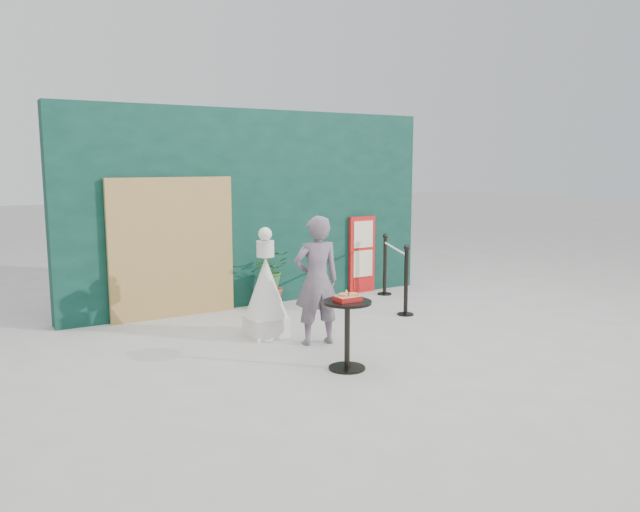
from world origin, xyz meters
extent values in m
plane|color=#ADAAA5|center=(0.00, 0.00, 0.00)|extent=(60.00, 60.00, 0.00)
cube|color=black|center=(0.00, 3.15, 1.50)|extent=(6.00, 0.30, 3.00)
cube|color=tan|center=(-1.40, 2.94, 1.00)|extent=(1.80, 0.08, 2.00)
imported|color=slate|center=(-0.34, 0.71, 0.79)|extent=(0.63, 0.48, 1.58)
cube|color=red|center=(1.90, 2.96, 0.65)|extent=(0.50, 0.06, 1.30)
cube|color=beige|center=(1.90, 2.92, 1.00)|extent=(0.38, 0.02, 0.45)
cube|color=beige|center=(1.90, 2.92, 0.50)|extent=(0.38, 0.02, 0.45)
cube|color=red|center=(1.90, 2.92, 0.15)|extent=(0.38, 0.02, 0.18)
cube|color=white|center=(-0.71, 1.35, 0.13)|extent=(0.47, 0.47, 0.26)
cone|color=silver|center=(-0.71, 1.35, 0.64)|extent=(0.55, 0.55, 0.77)
cylinder|color=silver|center=(-0.71, 1.35, 1.13)|extent=(0.22, 0.22, 0.21)
sphere|color=white|center=(-0.71, 1.35, 1.32)|extent=(0.17, 0.17, 0.17)
cylinder|color=black|center=(-0.55, -0.27, 0.01)|extent=(0.40, 0.40, 0.02)
cylinder|color=black|center=(-0.55, -0.27, 0.36)|extent=(0.06, 0.06, 0.72)
cylinder|color=black|center=(-0.55, -0.27, 0.73)|extent=(0.52, 0.52, 0.03)
cube|color=#A81511|center=(-0.55, -0.27, 0.78)|extent=(0.26, 0.19, 0.05)
cube|color=red|center=(-0.55, -0.27, 0.80)|extent=(0.24, 0.17, 0.00)
cube|color=#D08C4C|center=(-0.59, -0.26, 0.82)|extent=(0.15, 0.14, 0.02)
cube|color=gold|center=(-0.50, -0.29, 0.82)|extent=(0.13, 0.13, 0.02)
cone|color=yellow|center=(-0.53, -0.22, 0.83)|extent=(0.06, 0.06, 0.06)
cylinder|color=brown|center=(0.03, 2.69, 0.13)|extent=(0.32, 0.32, 0.26)
cylinder|color=brown|center=(0.03, 2.69, 0.29)|extent=(0.35, 0.35, 0.04)
imported|color=#295C27|center=(0.03, 2.69, 0.60)|extent=(0.52, 0.45, 0.58)
cylinder|color=black|center=(1.51, 1.29, 0.01)|extent=(0.24, 0.24, 0.02)
cylinder|color=black|center=(1.51, 1.29, 0.48)|extent=(0.06, 0.06, 0.96)
sphere|color=black|center=(1.51, 1.29, 0.99)|extent=(0.09, 0.09, 0.09)
cylinder|color=black|center=(2.11, 2.59, 0.01)|extent=(0.24, 0.24, 0.02)
cylinder|color=black|center=(2.11, 2.59, 0.48)|extent=(0.06, 0.06, 0.96)
sphere|color=black|center=(2.11, 2.59, 0.99)|extent=(0.09, 0.09, 0.09)
cylinder|color=white|center=(1.81, 1.94, 0.88)|extent=(0.63, 1.31, 0.03)
camera|label=1|loc=(-4.15, -5.65, 2.21)|focal=35.00mm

